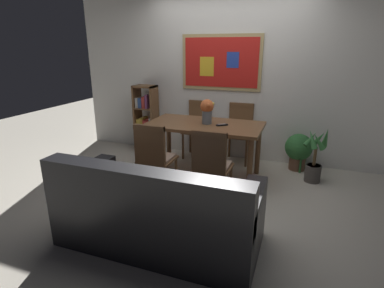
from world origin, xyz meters
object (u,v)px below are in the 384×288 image
(dining_table, at_px, (204,131))
(dining_chair_near_left, at_px, (154,154))
(leather_couch, at_px, (157,214))
(potted_ivy, at_px, (298,150))
(dining_chair_far_right, at_px, (239,128))
(potted_palm, at_px, (315,159))
(tv_remote, at_px, (222,125))
(flower_vase, at_px, (207,110))
(dining_chair_near_right, at_px, (211,162))
(bookshelf, at_px, (146,121))
(dining_chair_far_left, at_px, (198,124))

(dining_table, bearing_deg, dining_chair_near_left, -115.84)
(leather_couch, xyz_separation_m, potted_ivy, (1.15, 2.33, -0.00))
(dining_chair_far_right, bearing_deg, potted_ivy, -5.93)
(potted_palm, bearing_deg, leather_couch, -124.88)
(tv_remote, bearing_deg, dining_table, 172.92)
(potted_palm, xyz_separation_m, flower_vase, (-1.41, -0.31, 0.62))
(flower_vase, bearing_deg, leather_couch, -88.26)
(dining_chair_near_right, distance_m, dining_chair_far_right, 1.57)
(dining_chair_far_right, bearing_deg, tv_remote, -95.19)
(dining_table, distance_m, leather_couch, 1.67)
(bookshelf, bearing_deg, flower_vase, -27.83)
(bookshelf, height_order, tv_remote, bookshelf)
(dining_table, bearing_deg, dining_chair_far_left, 114.75)
(dining_table, xyz_separation_m, dining_chair_near_left, (-0.37, -0.77, -0.12))
(dining_chair_near_right, distance_m, dining_chair_far_left, 1.71)
(dining_chair_far_right, xyz_separation_m, leather_couch, (-0.24, -2.42, -0.23))
(dining_chair_far_right, relative_size, leather_couch, 0.51)
(dining_chair_far_left, distance_m, dining_chair_near_left, 1.55)
(flower_vase, bearing_deg, potted_palm, 12.50)
(dining_chair_near_right, bearing_deg, dining_chair_near_left, 178.96)
(bookshelf, height_order, flower_vase, bookshelf)
(flower_vase, bearing_deg, dining_table, -163.42)
(dining_chair_near_left, xyz_separation_m, potted_palm, (1.82, 1.10, -0.21))
(leather_couch, xyz_separation_m, potted_palm, (1.36, 1.96, 0.02))
(bookshelf, bearing_deg, potted_ivy, -0.11)
(bookshelf, distance_m, flower_vase, 1.53)
(dining_chair_far_right, bearing_deg, dining_chair_near_left, -114.09)
(leather_couch, distance_m, tv_remote, 1.68)
(leather_couch, relative_size, potted_ivy, 3.00)
(dining_chair_near_left, bearing_deg, dining_chair_far_left, 89.40)
(tv_remote, bearing_deg, potted_ivy, 36.51)
(dining_chair_far_right, bearing_deg, potted_palm, -22.58)
(flower_vase, bearing_deg, dining_chair_far_right, 69.35)
(leather_couch, height_order, bookshelf, bookshelf)
(potted_palm, bearing_deg, potted_ivy, 120.05)
(leather_couch, distance_m, bookshelf, 2.71)
(dining_chair_near_right, height_order, dining_chair_near_left, same)
(dining_chair_far_left, xyz_separation_m, flower_vase, (0.39, -0.77, 0.41))
(dining_chair_far_right, xyz_separation_m, bookshelf, (-1.60, -0.09, 0.00))
(dining_chair_near_left, bearing_deg, potted_ivy, 42.46)
(tv_remote, bearing_deg, leather_couch, -96.03)
(potted_ivy, height_order, flower_vase, flower_vase)
(dining_chair_near_left, distance_m, potted_palm, 2.13)
(dining_chair_far_right, xyz_separation_m, flower_vase, (-0.29, -0.78, 0.41))
(dining_chair_near_left, distance_m, potted_ivy, 2.19)
(dining_chair_near_right, bearing_deg, dining_chair_far_right, 90.37)
(dining_chair_near_right, height_order, bookshelf, bookshelf)
(dining_chair_far_right, distance_m, potted_ivy, 0.94)
(flower_vase, height_order, tv_remote, flower_vase)
(dining_chair_near_right, relative_size, leather_couch, 0.51)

